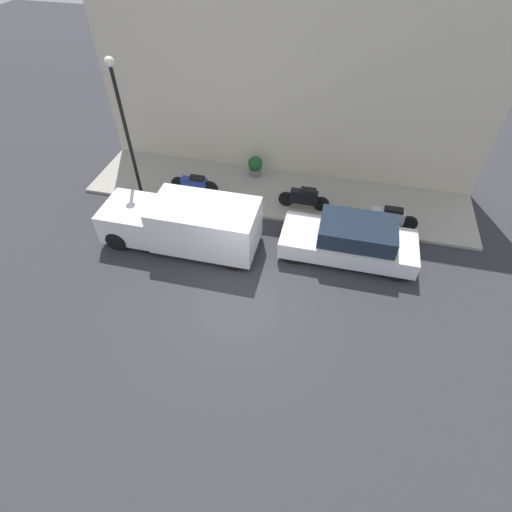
{
  "coord_description": "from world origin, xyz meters",
  "views": [
    {
      "loc": [
        -7.15,
        -2.18,
        9.3
      ],
      "look_at": [
        1.36,
        -0.16,
        0.6
      ],
      "focal_mm": 28.0,
      "sensor_mm": 36.0,
      "label": 1
    }
  ],
  "objects_px": {
    "scooter_silver": "(388,217)",
    "potted_plant": "(255,166)",
    "motorcycle_black": "(304,198)",
    "parked_car": "(351,240)",
    "motorcycle_blue": "(195,184)",
    "streetlamp": "(123,116)",
    "delivery_van": "(183,223)"
  },
  "relations": [
    {
      "from": "motorcycle_blue",
      "to": "streetlamp",
      "type": "height_order",
      "value": "streetlamp"
    },
    {
      "from": "delivery_van",
      "to": "scooter_silver",
      "type": "xyz_separation_m",
      "value": [
        2.31,
        -6.6,
        -0.32
      ]
    },
    {
      "from": "delivery_van",
      "to": "motorcycle_black",
      "type": "distance_m",
      "value": 4.54
    },
    {
      "from": "delivery_van",
      "to": "streetlamp",
      "type": "bearing_deg",
      "value": 50.71
    },
    {
      "from": "motorcycle_blue",
      "to": "streetlamp",
      "type": "relative_size",
      "value": 0.37
    },
    {
      "from": "motorcycle_blue",
      "to": "potted_plant",
      "type": "bearing_deg",
      "value": -48.8
    },
    {
      "from": "motorcycle_blue",
      "to": "potted_plant",
      "type": "height_order",
      "value": "potted_plant"
    },
    {
      "from": "parked_car",
      "to": "motorcycle_blue",
      "type": "distance_m",
      "value": 6.32
    },
    {
      "from": "scooter_silver",
      "to": "streetlamp",
      "type": "xyz_separation_m",
      "value": [
        -0.19,
        9.19,
        2.71
      ]
    },
    {
      "from": "streetlamp",
      "to": "delivery_van",
      "type": "bearing_deg",
      "value": -129.29
    },
    {
      "from": "motorcycle_black",
      "to": "motorcycle_blue",
      "type": "bearing_deg",
      "value": 90.53
    },
    {
      "from": "motorcycle_blue",
      "to": "potted_plant",
      "type": "xyz_separation_m",
      "value": [
        1.72,
        -1.97,
        0.03
      ]
    },
    {
      "from": "motorcycle_black",
      "to": "parked_car",
      "type": "bearing_deg",
      "value": -138.27
    },
    {
      "from": "potted_plant",
      "to": "streetlamp",
      "type": "bearing_deg",
      "value": 119.65
    },
    {
      "from": "parked_car",
      "to": "delivery_van",
      "type": "distance_m",
      "value": 5.47
    },
    {
      "from": "parked_car",
      "to": "scooter_silver",
      "type": "xyz_separation_m",
      "value": [
        1.62,
        -1.17,
        -0.1
      ]
    },
    {
      "from": "parked_car",
      "to": "motorcycle_blue",
      "type": "xyz_separation_m",
      "value": [
        1.97,
        6.0,
        -0.12
      ]
    },
    {
      "from": "scooter_silver",
      "to": "potted_plant",
      "type": "distance_m",
      "value": 5.61
    },
    {
      "from": "potted_plant",
      "to": "motorcycle_black",
      "type": "bearing_deg",
      "value": -126.86
    },
    {
      "from": "motorcycle_blue",
      "to": "streetlamp",
      "type": "bearing_deg",
      "value": 105.11
    },
    {
      "from": "motorcycle_blue",
      "to": "streetlamp",
      "type": "xyz_separation_m",
      "value": [
        -0.54,
        2.01,
        2.73
      ]
    },
    {
      "from": "parked_car",
      "to": "motorcycle_black",
      "type": "relative_size",
      "value": 2.31
    },
    {
      "from": "motorcycle_blue",
      "to": "potted_plant",
      "type": "distance_m",
      "value": 2.61
    },
    {
      "from": "streetlamp",
      "to": "potted_plant",
      "type": "height_order",
      "value": "streetlamp"
    },
    {
      "from": "delivery_van",
      "to": "potted_plant",
      "type": "bearing_deg",
      "value": -17.54
    },
    {
      "from": "delivery_van",
      "to": "potted_plant",
      "type": "xyz_separation_m",
      "value": [
        4.39,
        -1.39,
        -0.32
      ]
    },
    {
      "from": "motorcycle_black",
      "to": "delivery_van",
      "type": "bearing_deg",
      "value": 126.67
    },
    {
      "from": "scooter_silver",
      "to": "motorcycle_black",
      "type": "height_order",
      "value": "motorcycle_black"
    },
    {
      "from": "scooter_silver",
      "to": "parked_car",
      "type": "bearing_deg",
      "value": 144.01
    },
    {
      "from": "delivery_van",
      "to": "potted_plant",
      "type": "relative_size",
      "value": 6.19
    },
    {
      "from": "scooter_silver",
      "to": "potted_plant",
      "type": "xyz_separation_m",
      "value": [
        2.07,
        5.21,
        0.0
      ]
    },
    {
      "from": "motorcycle_blue",
      "to": "parked_car",
      "type": "bearing_deg",
      "value": -108.16
    }
  ]
}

